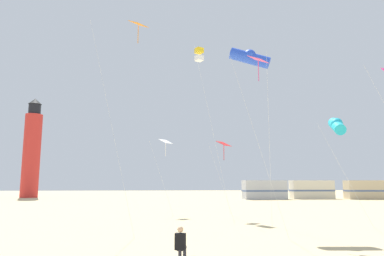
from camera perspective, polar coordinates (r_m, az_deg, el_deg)
The scene contains 12 objects.
kite_flyer_standing at distance 11.99m, azimuth -1.84°, elevation -18.24°, with size 0.42×0.55×1.16m.
kite_box_gold at distance 31.05m, azimuth 1.18°, elevation 11.82°, with size 3.09×2.84×14.11m.
kite_diamond_scarlet at distance 25.73m, azimuth 5.18°, elevation -2.94°, with size 1.81×1.81×5.56m.
kite_diamond_orange at distance 21.39m, azimuth -9.10°, elevation 15.13°, with size 3.34×3.34×12.00m.
kite_tube_cyan at distance 24.61m, azimuth 22.52°, elevation 0.39°, with size 2.67×3.03×6.92m.
kite_tube_blue at distance 21.83m, azimuth 9.39°, elevation 11.26°, with size 2.59×1.93×10.72m.
kite_diamond_rainbow at distance 19.21m, azimuth 10.72°, elevation 9.95°, with size 2.44×2.32×9.28m.
kite_diamond_white at distance 28.68m, azimuth -4.36°, elevation -2.57°, with size 1.99×1.92×6.07m.
lighthouse_distant at distance 65.03m, azimuth -24.65°, elevation -3.33°, with size 2.80×2.80×16.80m.
rv_van_silver at distance 54.37m, azimuth 11.72°, elevation -9.84°, with size 6.58×2.76×2.80m.
rv_van_cream at distance 57.89m, azimuth 18.90°, elevation -9.48°, with size 6.49×2.47×2.80m.
rv_van_tan at distance 59.74m, azimuth 26.68°, elevation -8.99°, with size 6.60×2.84×2.80m.
Camera 1 is at (-0.91, -6.10, 2.59)m, focal length 32.73 mm.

